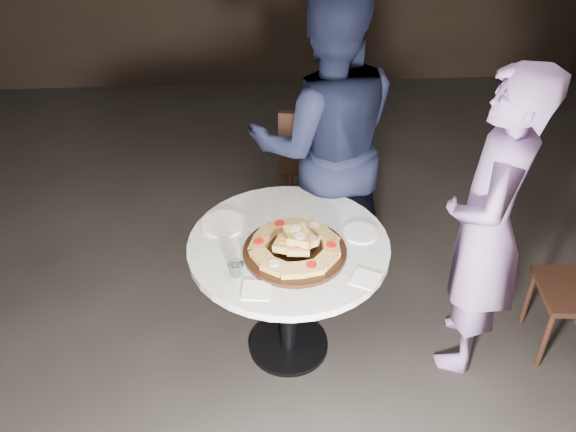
{
  "coord_description": "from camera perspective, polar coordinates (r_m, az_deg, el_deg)",
  "views": [
    {
      "loc": [
        -0.21,
        -2.41,
        2.75
      ],
      "look_at": [
        -0.06,
        0.09,
        0.88
      ],
      "focal_mm": 40.0,
      "sensor_mm": 36.0,
      "label": 1
    }
  ],
  "objects": [
    {
      "name": "napkin_near",
      "position": [
        2.91,
        -2.85,
        -6.61
      ],
      "size": [
        0.14,
        0.14,
        0.01
      ],
      "primitive_type": "cube",
      "rotation": [
        0.0,
        0.0,
        -0.12
      ],
      "color": "white",
      "rests_on": "table"
    },
    {
      "name": "plate_right",
      "position": [
        3.24,
        6.44,
        -1.49
      ],
      "size": [
        0.23,
        0.23,
        0.01
      ],
      "primitive_type": "cylinder",
      "rotation": [
        0.0,
        0.0,
        0.43
      ],
      "color": "white",
      "rests_on": "table"
    },
    {
      "name": "floor",
      "position": [
        3.66,
        1.1,
        -11.97
      ],
      "size": [
        7.0,
        7.0,
        0.0
      ],
      "primitive_type": "plane",
      "color": "black",
      "rests_on": "ground"
    },
    {
      "name": "napkin_far",
      "position": [
        2.99,
        6.89,
        -5.58
      ],
      "size": [
        0.17,
        0.17,
        0.01
      ],
      "primitive_type": "cube",
      "rotation": [
        0.0,
        0.0,
        -0.51
      ],
      "color": "white",
      "rests_on": "table"
    },
    {
      "name": "diner_navy",
      "position": [
        3.65,
        3.34,
        6.48
      ],
      "size": [
        0.91,
        0.72,
        1.84
      ],
      "primitive_type": "imported",
      "rotation": [
        0.0,
        0.0,
        3.17
      ],
      "color": "black",
      "rests_on": "ground"
    },
    {
      "name": "plate_left",
      "position": [
        3.3,
        -5.79,
        -0.68
      ],
      "size": [
        0.23,
        0.23,
        0.01
      ],
      "primitive_type": "cylinder",
      "rotation": [
        0.0,
        0.0,
        -0.01
      ],
      "color": "white",
      "rests_on": "table"
    },
    {
      "name": "serving_board",
      "position": [
        3.1,
        0.61,
        -3.19
      ],
      "size": [
        0.66,
        0.66,
        0.02
      ],
      "primitive_type": "cylinder",
      "rotation": [
        0.0,
        0.0,
        0.41
      ],
      "color": "black",
      "rests_on": "table"
    },
    {
      "name": "focaccia_pile",
      "position": [
        3.07,
        0.69,
        -2.5
      ],
      "size": [
        0.45,
        0.44,
        0.12
      ],
      "rotation": [
        0.0,
        0.0,
        -0.14
      ],
      "color": "#B38745",
      "rests_on": "serving_board"
    },
    {
      "name": "chair_far",
      "position": [
        4.29,
        2.18,
        5.33
      ],
      "size": [
        0.49,
        0.51,
        0.89
      ],
      "rotation": [
        0.0,
        0.0,
        2.95
      ],
      "color": "black",
      "rests_on": "ground"
    },
    {
      "name": "diner_teal",
      "position": [
        3.25,
        17.23,
        -1.04
      ],
      "size": [
        0.62,
        0.73,
        1.7
      ],
      "primitive_type": "imported",
      "rotation": [
        0.0,
        0.0,
        -1.97
      ],
      "color": "#866CAB",
      "rests_on": "ground"
    },
    {
      "name": "water_glass",
      "position": [
        2.98,
        -4.63,
        -4.73
      ],
      "size": [
        0.09,
        0.09,
        0.07
      ],
      "primitive_type": "imported",
      "rotation": [
        0.0,
        0.0,
        -0.25
      ],
      "color": "silver",
      "rests_on": "table"
    },
    {
      "name": "table",
      "position": [
        3.26,
        0.05,
        -4.33
      ],
      "size": [
        1.32,
        1.32,
        0.75
      ],
      "rotation": [
        0.0,
        0.0,
        -0.42
      ],
      "color": "black",
      "rests_on": "ground"
    }
  ]
}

